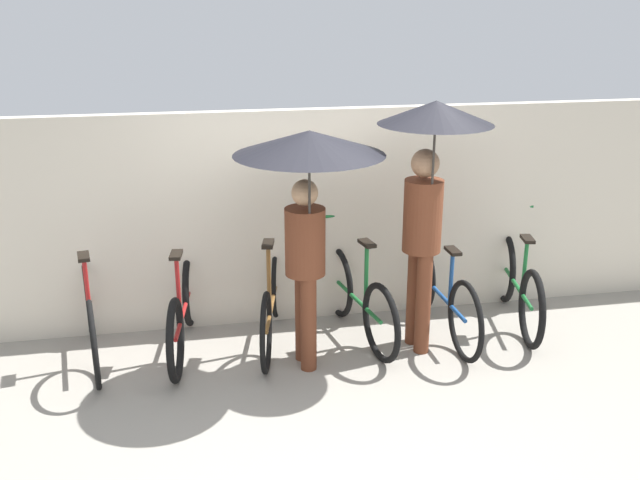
{
  "coord_description": "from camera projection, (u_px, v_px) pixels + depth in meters",
  "views": [
    {
      "loc": [
        -1.05,
        -4.34,
        2.89
      ],
      "look_at": [
        0.0,
        1.07,
        1.0
      ],
      "focal_mm": 40.0,
      "sensor_mm": 36.0,
      "label": 1
    }
  ],
  "objects": [
    {
      "name": "back_wall",
      "position": [
        305.0,
        217.0,
        6.5
      ],
      "size": [
        11.8,
        0.12,
        1.96
      ],
      "color": "beige",
      "rests_on": "ground"
    },
    {
      "name": "parked_bicycle_0",
      "position": [
        90.0,
        315.0,
        5.93
      ],
      "size": [
        0.46,
        1.71,
        1.09
      ],
      "rotation": [
        0.0,
        0.0,
        1.73
      ],
      "color": "black",
      "rests_on": "ground"
    },
    {
      "name": "ground_plane",
      "position": [
        348.0,
        418.0,
        5.15
      ],
      "size": [
        30.0,
        30.0,
        0.0
      ],
      "primitive_type": "plane",
      "color": "gray"
    },
    {
      "name": "parked_bicycle_3",
      "position": [
        358.0,
        298.0,
        6.3
      ],
      "size": [
        0.46,
        1.62,
        1.01
      ],
      "rotation": [
        0.0,
        0.0,
        1.74
      ],
      "color": "black",
      "rests_on": "ground"
    },
    {
      "name": "parked_bicycle_4",
      "position": [
        441.0,
        294.0,
        6.38
      ],
      "size": [
        0.44,
        1.77,
        1.02
      ],
      "rotation": [
        0.0,
        0.0,
        1.58
      ],
      "color": "black",
      "rests_on": "ground"
    },
    {
      "name": "parked_bicycle_1",
      "position": [
        183.0,
        311.0,
        6.06
      ],
      "size": [
        0.44,
        1.7,
        1.02
      ],
      "rotation": [
        0.0,
        0.0,
        1.44
      ],
      "color": "black",
      "rests_on": "ground"
    },
    {
      "name": "parked_bicycle_5",
      "position": [
        517.0,
        285.0,
        6.58
      ],
      "size": [
        0.52,
        1.67,
        0.99
      ],
      "rotation": [
        0.0,
        0.0,
        1.37
      ],
      "color": "black",
      "rests_on": "ground"
    },
    {
      "name": "pedestrian_leading",
      "position": [
        308.0,
        178.0,
        5.31
      ],
      "size": [
        1.13,
        1.13,
        1.97
      ],
      "rotation": [
        0.0,
        0.0,
        3.23
      ],
      "color": "brown",
      "rests_on": "ground"
    },
    {
      "name": "pedestrian_center",
      "position": [
        430.0,
        166.0,
        5.6
      ],
      "size": [
        0.9,
        0.9,
        2.14
      ],
      "rotation": [
        0.0,
        0.0,
        3.25
      ],
      "color": "brown",
      "rests_on": "ground"
    },
    {
      "name": "parked_bicycle_2",
      "position": [
        272.0,
        302.0,
        6.22
      ],
      "size": [
        0.53,
        1.7,
        1.1
      ],
      "rotation": [
        0.0,
        0.0,
        1.36
      ],
      "color": "black",
      "rests_on": "ground"
    }
  ]
}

